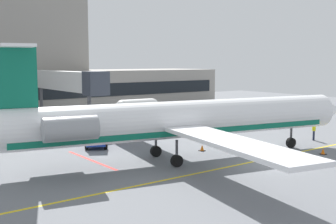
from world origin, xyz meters
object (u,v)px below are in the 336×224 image
Objects in this scene: regional_jet at (177,120)px; fuel_tank at (137,106)px; marshaller at (314,130)px; baggage_tug at (86,120)px; pushback_tractor at (97,138)px.

regional_jet is 5.03× the size of fuel_tank.
baggage_tug is at bearing 123.37° from marshaller.
marshaller is (14.01, -21.28, 0.14)m from baggage_tug.
baggage_tug is at bearing 68.11° from pushback_tractor.
marshaller reaches higher than baggage_tug.
baggage_tug is (2.08, 19.90, -2.27)m from regional_jet.
baggage_tug is 0.85× the size of pushback_tractor.
fuel_tank is at bearing 29.52° from baggage_tug.
regional_jet is at bearing -95.98° from baggage_tug.
baggage_tug reaches higher than pushback_tractor.
pushback_tractor is at bearing 107.03° from regional_jet.
pushback_tractor is at bearing 152.46° from marshaller.
marshaller is (16.10, -1.38, -2.13)m from regional_jet.
marshaller is at bearing -56.63° from baggage_tug.
marshaller is at bearing -84.86° from fuel_tank.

